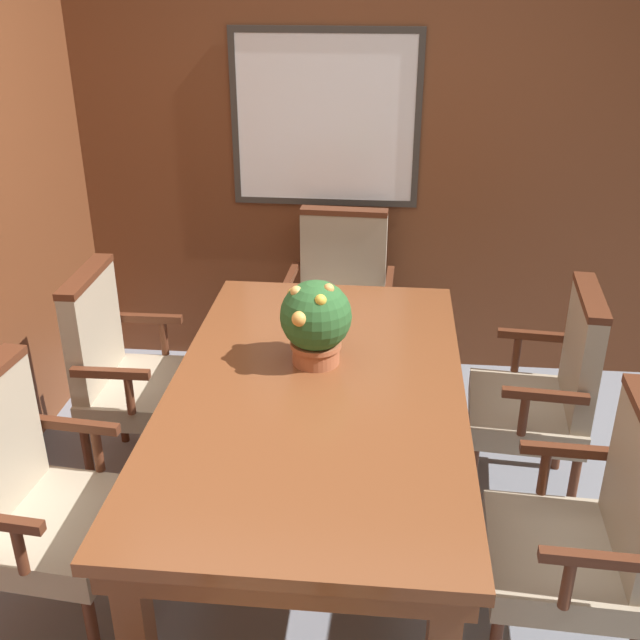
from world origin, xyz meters
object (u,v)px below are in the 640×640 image
(chair_left_far, at_px, (124,368))
(chair_right_near, at_px, (590,532))
(chair_head_far, at_px, (341,296))
(potted_plant, at_px, (316,320))
(chair_left_near, at_px, (33,497))
(dining_table, at_px, (316,407))
(chair_right_far, at_px, (546,390))

(chair_left_far, xyz_separation_m, chair_right_near, (1.84, -0.90, 0.00))
(chair_head_far, relative_size, potted_plant, 2.95)
(chair_left_near, xyz_separation_m, chair_head_far, (0.92, 1.81, 0.00))
(potted_plant, bearing_deg, chair_left_near, -144.79)
(chair_head_far, bearing_deg, chair_left_near, -114.81)
(chair_right_near, bearing_deg, chair_left_far, -113.54)
(dining_table, xyz_separation_m, chair_right_far, (0.94, 0.44, -0.13))
(dining_table, distance_m, chair_head_far, 1.36)
(chair_head_far, xyz_separation_m, chair_right_far, (0.95, -0.91, 0.00))
(chair_left_far, distance_m, chair_right_near, 2.05)
(chair_right_near, distance_m, chair_right_far, 0.89)
(chair_left_near, bearing_deg, chair_right_far, -59.15)
(chair_right_near, height_order, chair_right_far, same)
(chair_left_near, relative_size, potted_plant, 2.95)
(dining_table, bearing_deg, chair_right_near, -25.86)
(chair_left_near, height_order, potted_plant, potted_plant)
(chair_left_far, bearing_deg, chair_head_far, -46.13)
(dining_table, relative_size, potted_plant, 5.68)
(chair_right_near, height_order, potted_plant, potted_plant)
(chair_left_near, bearing_deg, chair_left_far, 4.57)
(dining_table, distance_m, chair_right_far, 1.05)
(chair_right_near, xyz_separation_m, chair_right_far, (0.02, 0.89, 0.00))
(chair_left_far, bearing_deg, dining_table, -117.05)
(chair_right_near, relative_size, chair_right_far, 1.00)
(chair_left_near, relative_size, chair_right_near, 1.00)
(chair_right_far, height_order, potted_plant, potted_plant)
(chair_head_far, height_order, chair_right_far, same)
(chair_left_far, xyz_separation_m, chair_head_far, (0.91, 0.90, 0.00))
(potted_plant, bearing_deg, chair_right_far, 14.93)
(chair_left_far, relative_size, chair_right_near, 1.00)
(chair_right_near, relative_size, potted_plant, 2.95)
(chair_right_near, bearing_deg, potted_plant, -121.26)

